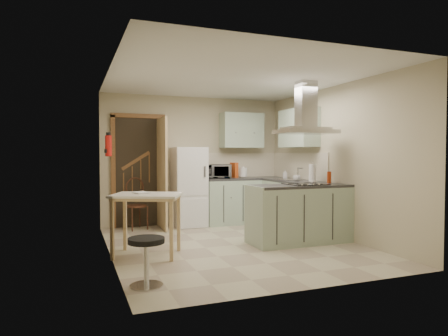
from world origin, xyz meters
name	(u,v)px	position (x,y,z in m)	size (l,w,h in m)	color
floor	(234,245)	(0.00, 0.00, 0.00)	(4.20, 4.20, 0.00)	#BBB391
ceiling	(234,78)	(0.00, 0.00, 2.50)	(4.20, 4.20, 0.00)	silver
back_wall	(194,160)	(0.00, 2.10, 1.25)	(3.60, 3.60, 0.00)	#BBB191
left_wall	(110,163)	(-1.80, 0.00, 1.25)	(4.20, 4.20, 0.00)	#BBB191
right_wall	(335,162)	(1.80, 0.00, 1.25)	(4.20, 4.20, 0.00)	#BBB191
doorway	(139,171)	(-1.10, 2.07, 1.05)	(1.10, 0.12, 2.10)	brown
fridge	(189,187)	(-0.20, 1.80, 0.75)	(0.60, 0.60, 1.50)	white
counter_back	(231,201)	(0.66, 1.80, 0.45)	(1.08, 0.60, 0.90)	#9EB2A0
counter_right	(285,203)	(1.50, 1.12, 0.45)	(0.60, 1.95, 0.90)	#9EB2A0
splashback	(239,165)	(0.96, 2.09, 1.15)	(1.68, 0.02, 0.50)	beige
wall_cabinet_back	(242,131)	(0.95, 1.93, 1.85)	(0.85, 0.35, 0.70)	#9EB2A0
wall_cabinet_right	(299,128)	(1.62, 0.85, 1.85)	(0.35, 0.90, 0.70)	#9EB2A0
peninsula	(300,214)	(1.02, -0.18, 0.45)	(1.55, 0.65, 0.90)	#9EB2A0
hob	(305,184)	(1.12, -0.18, 0.91)	(0.58, 0.50, 0.01)	black
extractor_hood	(306,132)	(1.12, -0.18, 1.72)	(0.90, 0.55, 0.10)	silver
sink	(290,179)	(1.50, 0.95, 0.91)	(0.45, 0.40, 0.01)	silver
fire_extinguisher	(108,146)	(-1.74, 0.90, 1.50)	(0.10, 0.10, 0.32)	#B2140F
drop_leaf_table	(147,225)	(-1.33, -0.14, 0.42)	(0.89, 0.67, 0.84)	tan
bentwood_chair	(136,206)	(-1.19, 1.81, 0.43)	(0.38, 0.38, 0.85)	#4C2E19
stool	(146,262)	(-1.56, -1.40, 0.26)	(0.38, 0.38, 0.51)	black
microwave	(218,171)	(0.41, 1.82, 1.03)	(0.49, 0.33, 0.27)	black
kettle	(243,172)	(0.93, 1.80, 1.01)	(0.15, 0.15, 0.22)	white
cereal_box	(234,170)	(0.78, 1.91, 1.05)	(0.08, 0.20, 0.30)	#C44817
soap_bottle	(285,174)	(1.64, 1.38, 0.98)	(0.07, 0.08, 0.16)	silver
paper_towel	(312,173)	(1.56, 0.28, 1.05)	(0.12, 0.12, 0.31)	white
cup	(297,178)	(1.40, 0.52, 0.95)	(0.13, 0.13, 0.10)	white
red_bottle	(329,177)	(1.65, -0.06, 0.99)	(0.07, 0.07, 0.19)	#B7370F
book	(135,190)	(-1.48, -0.06, 0.89)	(0.18, 0.25, 0.11)	#A0353A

